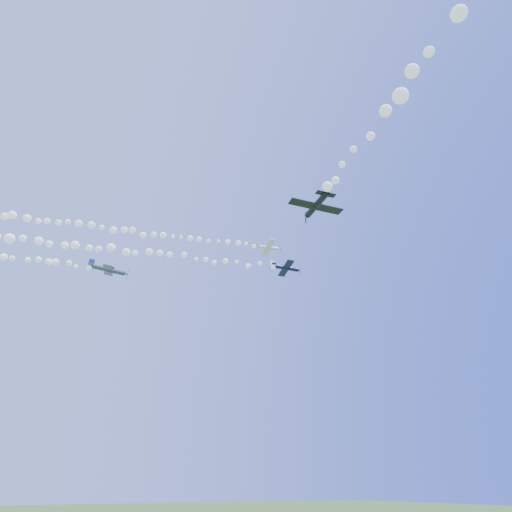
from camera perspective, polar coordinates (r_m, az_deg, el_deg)
name	(u,v)px	position (r m, az deg, el deg)	size (l,w,h in m)	color
plane_white	(268,248)	(99.57, 1.61, 1.13)	(6.37, 6.71, 1.87)	white
smoke_trail_white	(106,228)	(96.94, -19.33, 3.60)	(66.99, 15.06, 2.75)	white
plane_navy	(286,268)	(93.88, 3.98, -1.60)	(7.17, 7.62, 2.62)	#0D0F39
smoke_trail_navy	(94,247)	(91.20, -20.82, 1.08)	(74.14, 18.19, 2.82)	white
plane_grey	(108,270)	(87.94, -19.11, -1.73)	(7.89, 8.18, 3.14)	#394154
plane_black	(316,206)	(54.01, 7.99, 6.68)	(7.05, 6.68, 1.78)	black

